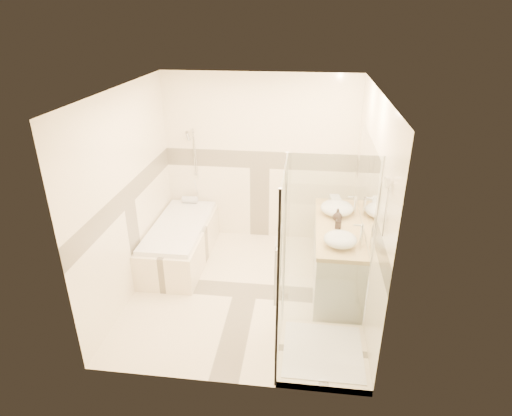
# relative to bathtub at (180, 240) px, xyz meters

# --- Properties ---
(room) EXTENTS (2.82, 3.02, 2.52)m
(room) POSITION_rel_bathtub_xyz_m (1.08, -0.64, 0.95)
(room) COLOR #FAE9C6
(room) RESTS_ON ground
(bathtub) EXTENTS (0.75, 1.70, 0.56)m
(bathtub) POSITION_rel_bathtub_xyz_m (0.00, 0.00, 0.00)
(bathtub) COLOR #FFEECB
(bathtub) RESTS_ON ground
(vanity) EXTENTS (0.58, 1.62, 0.85)m
(vanity) POSITION_rel_bathtub_xyz_m (2.15, -0.35, 0.12)
(vanity) COLOR white
(vanity) RESTS_ON ground
(shower_enclosure) EXTENTS (0.96, 0.93, 2.04)m
(shower_enclosure) POSITION_rel_bathtub_xyz_m (1.86, -1.62, 0.20)
(shower_enclosure) COLOR #FFEECB
(shower_enclosure) RESTS_ON ground
(vessel_sink_near) EXTENTS (0.42, 0.42, 0.17)m
(vessel_sink_near) POSITION_rel_bathtub_xyz_m (2.13, -0.02, 0.63)
(vessel_sink_near) COLOR white
(vessel_sink_near) RESTS_ON vanity
(vessel_sink_far) EXTENTS (0.37, 0.37, 0.15)m
(vessel_sink_far) POSITION_rel_bathtub_xyz_m (2.13, -0.84, 0.62)
(vessel_sink_far) COLOR white
(vessel_sink_far) RESTS_ON vanity
(faucet_near) EXTENTS (0.11, 0.03, 0.26)m
(faucet_near) POSITION_rel_bathtub_xyz_m (2.35, -0.02, 0.70)
(faucet_near) COLOR silver
(faucet_near) RESTS_ON vanity
(faucet_far) EXTENTS (0.12, 0.03, 0.28)m
(faucet_far) POSITION_rel_bathtub_xyz_m (2.35, -0.84, 0.71)
(faucet_far) COLOR silver
(faucet_far) RESTS_ON vanity
(amenity_bottle_a) EXTENTS (0.08, 0.08, 0.16)m
(amenity_bottle_a) POSITION_rel_bathtub_xyz_m (2.13, -0.43, 0.62)
(amenity_bottle_a) COLOR black
(amenity_bottle_a) RESTS_ON vanity
(amenity_bottle_b) EXTENTS (0.16, 0.16, 0.16)m
(amenity_bottle_b) POSITION_rel_bathtub_xyz_m (2.13, -0.22, 0.62)
(amenity_bottle_b) COLOR black
(amenity_bottle_b) RESTS_ON vanity
(folded_towels) EXTENTS (0.16, 0.24, 0.07)m
(folded_towels) POSITION_rel_bathtub_xyz_m (2.13, 0.37, 0.58)
(folded_towels) COLOR silver
(folded_towels) RESTS_ON vanity
(rolled_towel) EXTENTS (0.23, 0.11, 0.11)m
(rolled_towel) POSITION_rel_bathtub_xyz_m (-0.03, 0.72, 0.31)
(rolled_towel) COLOR silver
(rolled_towel) RESTS_ON bathtub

